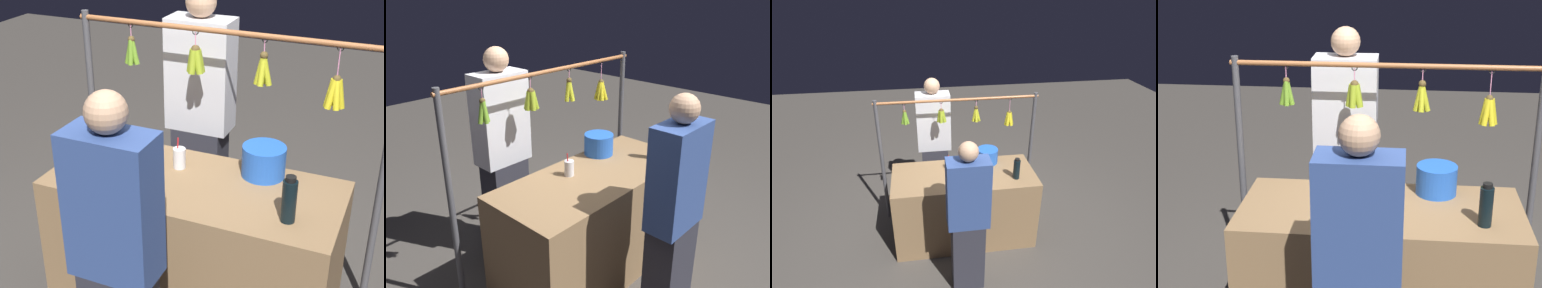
# 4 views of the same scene
# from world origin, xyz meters

# --- Properties ---
(market_counter) EXTENTS (1.60, 0.70, 0.87)m
(market_counter) POSITION_xyz_m (0.00, 0.00, 0.43)
(market_counter) COLOR olive
(market_counter) RESTS_ON ground
(display_rack) EXTENTS (1.92, 0.12, 1.62)m
(display_rack) POSITION_xyz_m (-0.03, -0.47, 1.13)
(display_rack) COLOR #4C4C51
(display_rack) RESTS_ON ground
(water_bottle) EXTENTS (0.07, 0.07, 0.24)m
(water_bottle) POSITION_xyz_m (-0.56, 0.16, 0.98)
(water_bottle) COLOR black
(water_bottle) RESTS_ON market_counter
(blue_bucket) EXTENTS (0.24, 0.24, 0.17)m
(blue_bucket) POSITION_xyz_m (-0.32, -0.23, 0.95)
(blue_bucket) COLOR blue
(blue_bucket) RESTS_ON market_counter
(drink_cup) EXTENTS (0.07, 0.07, 0.18)m
(drink_cup) POSITION_xyz_m (0.14, -0.12, 0.93)
(drink_cup) COLOR silver
(drink_cup) RESTS_ON market_counter
(vendor_person) EXTENTS (0.42, 0.23, 1.77)m
(vendor_person) POSITION_xyz_m (0.28, -0.75, 0.87)
(vendor_person) COLOR #2D2D38
(vendor_person) RESTS_ON ground
(customer_person) EXTENTS (0.39, 0.21, 1.63)m
(customer_person) POSITION_xyz_m (0.07, 0.71, 0.81)
(customer_person) COLOR #2D2D38
(customer_person) RESTS_ON ground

